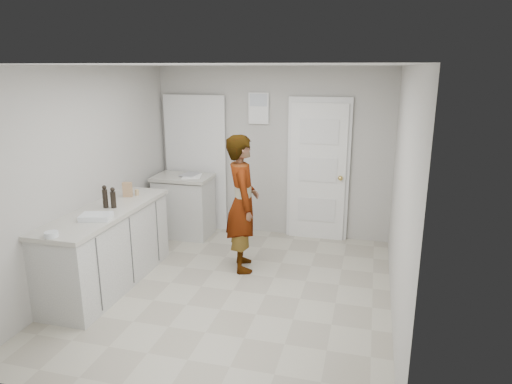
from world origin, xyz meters
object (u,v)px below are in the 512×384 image
(person, at_px, (242,203))
(oil_cruet_b, at_px, (105,197))
(cake_mix_box, at_px, (127,190))
(oil_cruet_a, at_px, (113,198))
(egg_bowl, at_px, (51,234))
(baking_dish, at_px, (96,217))
(spice_jar, at_px, (137,192))

(person, xyz_separation_m, oil_cruet_b, (-1.40, -0.77, 0.20))
(cake_mix_box, height_order, oil_cruet_a, oil_cruet_a)
(oil_cruet_b, height_order, egg_bowl, oil_cruet_b)
(baking_dish, bearing_deg, oil_cruet_a, 95.41)
(egg_bowl, bearing_deg, cake_mix_box, 90.46)
(oil_cruet_a, bearing_deg, baking_dish, -84.59)
(person, height_order, oil_cruet_b, person)
(oil_cruet_a, xyz_separation_m, egg_bowl, (-0.07, -0.98, -0.09))
(person, height_order, baking_dish, person)
(cake_mix_box, bearing_deg, baking_dish, -97.57)
(oil_cruet_b, height_order, baking_dish, oil_cruet_b)
(spice_jar, relative_size, oil_cruet_a, 0.31)
(baking_dish, bearing_deg, person, 42.44)
(baking_dish, relative_size, egg_bowl, 2.74)
(person, relative_size, oil_cruet_a, 7.05)
(oil_cruet_a, relative_size, baking_dish, 0.68)
(person, relative_size, egg_bowl, 13.08)
(cake_mix_box, height_order, baking_dish, cake_mix_box)
(person, relative_size, baking_dish, 4.77)
(spice_jar, xyz_separation_m, baking_dish, (0.04, -0.95, -0.01))
(oil_cruet_a, bearing_deg, oil_cruet_b, -167.39)
(baking_dish, bearing_deg, oil_cruet_b, 108.25)
(person, relative_size, cake_mix_box, 9.25)
(person, relative_size, spice_jar, 23.00)
(spice_jar, xyz_separation_m, oil_cruet_b, (-0.09, -0.56, 0.09))
(cake_mix_box, distance_m, egg_bowl, 1.43)
(cake_mix_box, xyz_separation_m, baking_dish, (0.12, -0.86, -0.07))
(oil_cruet_b, bearing_deg, baking_dish, -71.75)
(cake_mix_box, relative_size, oil_cruet_b, 0.70)
(oil_cruet_a, relative_size, oil_cruet_b, 0.91)
(oil_cruet_a, height_order, oil_cruet_b, oil_cruet_b)
(oil_cruet_b, distance_m, egg_bowl, 0.96)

